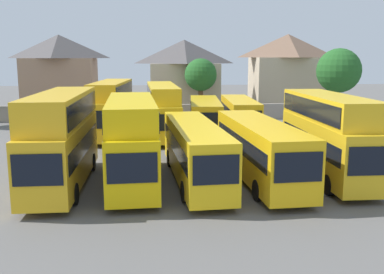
% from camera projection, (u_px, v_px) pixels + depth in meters
% --- Properties ---
extents(ground, '(140.00, 140.00, 0.00)m').
position_uv_depth(ground, '(179.00, 131.00, 43.19)').
color(ground, '#605E5B').
extents(depot_boundary_wall, '(56.00, 0.50, 1.80)m').
position_uv_depth(depot_boundary_wall, '(176.00, 112.00, 50.20)').
color(depot_boundary_wall, gray).
rests_on(depot_boundary_wall, ground).
extents(bus_1, '(2.63, 10.86, 5.23)m').
position_uv_depth(bus_1, '(62.00, 134.00, 24.40)').
color(bus_1, gold).
rests_on(bus_1, ground).
extents(bus_2, '(3.14, 10.45, 4.86)m').
position_uv_depth(bus_2, '(132.00, 137.00, 24.71)').
color(bus_2, yellow).
rests_on(bus_2, ground).
extents(bus_3, '(3.21, 12.15, 3.37)m').
position_uv_depth(bus_3, '(195.00, 149.00, 25.46)').
color(bus_3, yellow).
rests_on(bus_3, ground).
extents(bus_4, '(3.29, 11.91, 3.45)m').
position_uv_depth(bus_4, '(260.00, 148.00, 25.60)').
color(bus_4, yellow).
rests_on(bus_4, ground).
extents(bus_5, '(2.66, 10.40, 4.97)m').
position_uv_depth(bus_5, '(329.00, 132.00, 26.00)').
color(bus_5, gold).
rests_on(bus_5, ground).
extents(bus_6, '(3.32, 10.95, 4.98)m').
position_uv_depth(bus_6, '(111.00, 106.00, 39.69)').
color(bus_6, '#EEAF18').
rests_on(bus_6, ground).
extents(bus_7, '(2.97, 12.01, 4.68)m').
position_uv_depth(bus_7, '(163.00, 107.00, 39.88)').
color(bus_7, yellow).
rests_on(bus_7, ground).
extents(bus_8, '(3.32, 10.64, 3.28)m').
position_uv_depth(bus_8, '(205.00, 116.00, 40.10)').
color(bus_8, gold).
rests_on(bus_8, ground).
extents(bus_9, '(2.90, 10.19, 3.31)m').
position_uv_depth(bus_9, '(240.00, 114.00, 40.90)').
color(bus_9, yellow).
rests_on(bus_9, ground).
extents(house_terrace_left, '(9.24, 6.91, 9.95)m').
position_uv_depth(house_terrace_left, '(60.00, 73.00, 57.00)').
color(house_terrace_left, '#9E7A60').
rests_on(house_terrace_left, ground).
extents(house_terrace_centre, '(9.12, 6.79, 9.30)m').
position_uv_depth(house_terrace_centre, '(184.00, 76.00, 56.86)').
color(house_terrace_centre, '#C6B293').
rests_on(house_terrace_centre, ground).
extents(house_terrace_right, '(9.49, 6.93, 10.06)m').
position_uv_depth(house_terrace_right, '(287.00, 72.00, 58.07)').
color(house_terrace_right, '#C6B293').
rests_on(house_terrace_right, ground).
extents(tree_left_of_lot, '(4.92, 4.92, 8.11)m').
position_uv_depth(tree_left_of_lot, '(339.00, 71.00, 48.87)').
color(tree_left_of_lot, brown).
rests_on(tree_left_of_lot, ground).
extents(tree_behind_wall, '(3.85, 3.85, 6.98)m').
position_uv_depth(tree_behind_wall, '(201.00, 75.00, 52.17)').
color(tree_behind_wall, brown).
rests_on(tree_behind_wall, ground).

